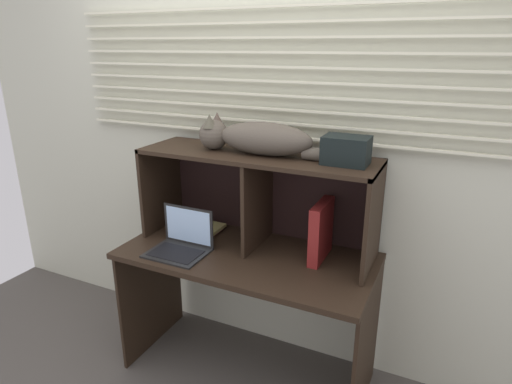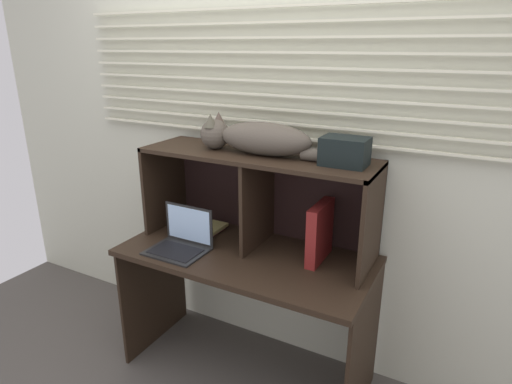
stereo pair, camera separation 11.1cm
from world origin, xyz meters
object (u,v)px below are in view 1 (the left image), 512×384
(cat, at_px, (257,138))
(binder_upright, at_px, (321,231))
(laptop, at_px, (181,243))
(book_stack, at_px, (204,231))
(storage_box, at_px, (346,150))

(cat, relative_size, binder_upright, 2.94)
(laptop, xyz_separation_m, book_stack, (-0.01, 0.23, -0.03))
(cat, height_order, binder_upright, cat)
(cat, distance_m, book_stack, 0.67)
(cat, xyz_separation_m, laptop, (-0.33, -0.24, -0.55))
(binder_upright, relative_size, storage_box, 1.44)
(laptop, xyz_separation_m, storage_box, (0.79, 0.24, 0.53))
(cat, distance_m, binder_upright, 0.57)
(book_stack, relative_size, storage_box, 1.18)
(book_stack, distance_m, storage_box, 0.97)
(storage_box, bearing_deg, binder_upright, 180.00)
(cat, bearing_deg, book_stack, -179.79)
(binder_upright, relative_size, book_stack, 1.21)
(book_stack, height_order, storage_box, storage_box)
(cat, height_order, storage_box, cat)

